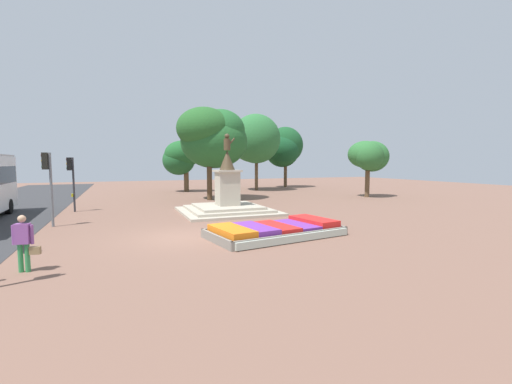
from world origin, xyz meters
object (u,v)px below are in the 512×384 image
object	(u,v)px
pedestrian_with_handbag	(24,240)
kerb_bollard_mid_b	(24,237)
flower_planter	(276,230)
statue_monument	(227,200)
traffic_light_far_corner	(71,174)
traffic_light_mid_block	(48,175)

from	to	relation	value
pedestrian_with_handbag	kerb_bollard_mid_b	distance (m)	2.45
flower_planter	kerb_bollard_mid_b	distance (m)	9.16
kerb_bollard_mid_b	statue_monument	bearing A→B (deg)	35.74
traffic_light_far_corner	kerb_bollard_mid_b	size ratio (longest dim) A/B	3.24
flower_planter	traffic_light_mid_block	size ratio (longest dim) A/B	1.67
traffic_light_mid_block	pedestrian_with_handbag	xyz separation A→B (m)	(0.60, -7.60, -1.59)
traffic_light_far_corner	kerb_bollard_mid_b	bearing A→B (deg)	-91.65
pedestrian_with_handbag	flower_planter	bearing A→B (deg)	10.84
flower_planter	kerb_bollard_mid_b	xyz separation A→B (m)	(-9.12, 0.71, 0.30)
statue_monument	traffic_light_mid_block	xyz separation A→B (m)	(-9.33, -1.43, 1.72)
kerb_bollard_mid_b	pedestrian_with_handbag	bearing A→B (deg)	-77.12
statue_monument	kerb_bollard_mid_b	bearing A→B (deg)	-144.26
statue_monument	pedestrian_with_handbag	distance (m)	12.56
traffic_light_mid_block	pedestrian_with_handbag	world-z (taller)	traffic_light_mid_block
flower_planter	traffic_light_mid_block	xyz separation A→B (m)	(-9.19, 5.96, 2.25)
statue_monument	pedestrian_with_handbag	size ratio (longest dim) A/B	3.47
traffic_light_mid_block	pedestrian_with_handbag	bearing A→B (deg)	-85.46
traffic_light_far_corner	flower_planter	bearing A→B (deg)	-51.89
pedestrian_with_handbag	traffic_light_far_corner	bearing A→B (deg)	91.05
traffic_light_mid_block	kerb_bollard_mid_b	size ratio (longest dim) A/B	3.39
statue_monument	pedestrian_with_handbag	xyz separation A→B (m)	(-8.73, -9.03, 0.13)
traffic_light_far_corner	kerb_bollard_mid_b	world-z (taller)	traffic_light_far_corner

